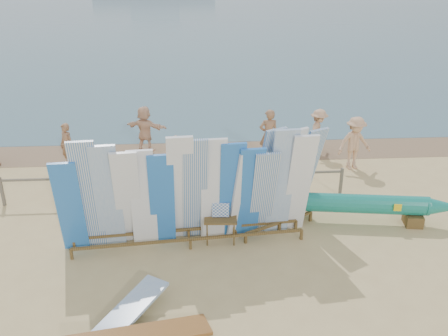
{
  "coord_description": "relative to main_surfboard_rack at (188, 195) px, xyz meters",
  "views": [
    {
      "loc": [
        1.61,
        -9.75,
        6.44
      ],
      "look_at": [
        2.42,
        2.55,
        1.2
      ],
      "focal_mm": 38.0,
      "sensor_mm": 36.0,
      "label": 1
    }
  ],
  "objects": [
    {
      "name": "vendor_table",
      "position": [
        0.78,
        0.08,
        -1.01
      ],
      "size": [
        0.84,
        0.62,
        1.08
      ],
      "rotation": [
        0.0,
        0.0,
        -0.05
      ],
      "color": "brown",
      "rests_on": "ground"
    },
    {
      "name": "beachgoer_extra_0",
      "position": [
        5.61,
        4.52,
        -0.44
      ],
      "size": [
        1.27,
        0.71,
        1.85
      ],
      "primitive_type": "imported",
      "rotation": [
        0.0,
        0.0,
        0.19
      ],
      "color": "tan",
      "rests_on": "ground"
    },
    {
      "name": "beach_chair_left",
      "position": [
        -1.42,
        3.65,
        -1.14
      ],
      "size": [
        0.64,
        0.65,
        0.79
      ],
      "rotation": [
        0.0,
        0.0,
        -0.33
      ],
      "color": "red",
      "rests_on": "ground"
    },
    {
      "name": "ground",
      "position": [
        -1.43,
        -0.55,
        -1.37
      ],
      "size": [
        160.0,
        160.0,
        0.0
      ],
      "primitive_type": "plane",
      "color": "tan",
      "rests_on": "ground"
    },
    {
      "name": "beachgoer_5",
      "position": [
        -1.66,
        6.7,
        -0.5
      ],
      "size": [
        1.7,
        1.07,
        1.74
      ],
      "primitive_type": "imported",
      "rotation": [
        0.0,
        0.0,
        2.77
      ],
      "color": "beige",
      "rests_on": "ground"
    },
    {
      "name": "beachgoer_1",
      "position": [
        -4.21,
        5.28,
        -0.58
      ],
      "size": [
        0.64,
        0.62,
        1.58
      ],
      "primitive_type": "imported",
      "rotation": [
        0.0,
        0.0,
        5.56
      ],
      "color": "#8C6042",
      "rests_on": "ground"
    },
    {
      "name": "beachgoer_4",
      "position": [
        -0.45,
        3.21,
        -0.49
      ],
      "size": [
        0.98,
        1.09,
        1.76
      ],
      "primitive_type": "imported",
      "rotation": [
        0.0,
        0.0,
        0.92
      ],
      "color": "#8C6042",
      "rests_on": "ground"
    },
    {
      "name": "stroller",
      "position": [
        1.78,
        3.05,
        -0.93
      ],
      "size": [
        0.82,
        0.94,
        1.09
      ],
      "rotation": [
        0.0,
        0.0,
        -0.41
      ],
      "color": "red",
      "rests_on": "ground"
    },
    {
      "name": "beachgoer_6",
      "position": [
        -0.43,
        3.35,
        -0.51
      ],
      "size": [
        0.9,
        0.57,
        1.71
      ],
      "primitive_type": "imported",
      "rotation": [
        0.0,
        0.0,
        2.93
      ],
      "color": "tan",
      "rests_on": "ground"
    },
    {
      "name": "main_surfboard_rack",
      "position": [
        0.0,
        0.0,
        0.0
      ],
      "size": [
        6.18,
        1.34,
        3.03
      ],
      "rotation": [
        0.0,
        0.0,
        0.09
      ],
      "color": "brown",
      "rests_on": "ground"
    },
    {
      "name": "beachgoer_7",
      "position": [
        2.81,
        5.52,
        -0.43
      ],
      "size": [
        0.72,
        0.45,
        1.88
      ],
      "primitive_type": "imported",
      "rotation": [
        0.0,
        0.0,
        3.25
      ],
      "color": "#8C6042",
      "rests_on": "ground"
    },
    {
      "name": "outrigger_canoe",
      "position": [
        4.44,
        0.81,
        -0.84
      ],
      "size": [
        5.87,
        1.34,
        0.83
      ],
      "rotation": [
        0.0,
        0.0,
        -0.15
      ],
      "color": "brown",
      "rests_on": "ground"
    },
    {
      "name": "wet_sand_strip",
      "position": [
        -1.43,
        6.65,
        -1.37
      ],
      "size": [
        40.0,
        2.6,
        0.01
      ],
      "primitive_type": "cube",
      "color": "#816548",
      "rests_on": "ground"
    },
    {
      "name": "beach_chair_right",
      "position": [
        -0.6,
        3.28,
        -1.13
      ],
      "size": [
        0.55,
        0.57,
        0.82
      ],
      "rotation": [
        0.0,
        0.0,
        -0.07
      ],
      "color": "red",
      "rests_on": "ground"
    },
    {
      "name": "fence",
      "position": [
        -1.43,
        2.45,
        -0.74
      ],
      "size": [
        12.08,
        0.08,
        0.9
      ],
      "color": "#6B6251",
      "rests_on": "ground"
    },
    {
      "name": "flat_board_b",
      "position": [
        -1.4,
        -3.05,
        -1.37
      ],
      "size": [
        1.95,
        2.55,
        0.38
      ],
      "primitive_type": "cube",
      "rotation": [
        0.12,
        0.0,
        -0.59
      ],
      "color": "#82A5D0",
      "rests_on": "ground"
    },
    {
      "name": "side_surfboard_rack",
      "position": [
        2.26,
        0.66,
        -0.03
      ],
      "size": [
        2.65,
        1.88,
        2.95
      ],
      "rotation": [
        0.0,
        0.0,
        0.49
      ],
      "color": "brown",
      "rests_on": "ground"
    },
    {
      "name": "beachgoer_9",
      "position": [
        4.73,
        5.96,
        -0.51
      ],
      "size": [
        0.92,
        1.19,
        1.71
      ],
      "primitive_type": "imported",
      "rotation": [
        0.0,
        0.0,
        1.09
      ],
      "color": "tan",
      "rests_on": "ground"
    }
  ]
}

